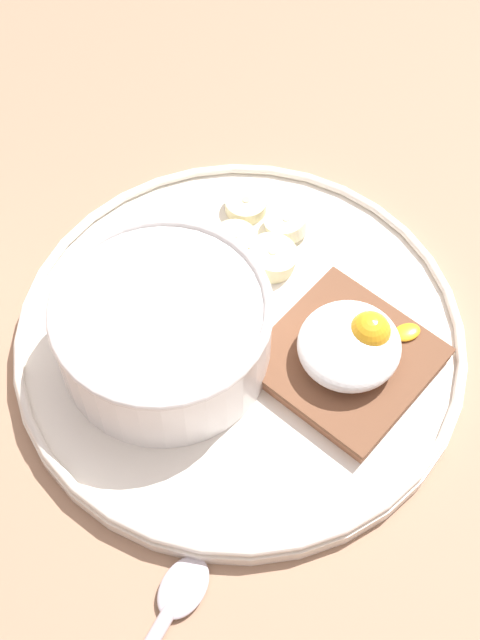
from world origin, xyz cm
name	(u,v)px	position (x,y,z in cm)	size (l,w,h in cm)	color
ground_plane	(240,354)	(0.00, 0.00, 1.00)	(120.00, 120.00, 2.00)	#9E775C
plate	(240,339)	(0.00, 0.00, 2.80)	(27.66, 27.66, 1.60)	white
oatmeal_bowl	(164,330)	(-3.27, 3.20, 5.63)	(12.77, 12.77, 5.36)	white
toast_slice	(346,360)	(1.66, -6.41, 3.62)	(10.64, 10.64, 1.09)	brown
poached_egg	(352,344)	(1.82, -6.52, 5.37)	(7.35, 6.33, 3.20)	white
banana_slice_front	(235,239)	(5.93, 4.03, 3.47)	(4.00, 3.99, 1.01)	#F7ECB6
banana_slice_left	(272,258)	(5.72, 1.10, 3.79)	(4.43, 4.48, 1.80)	beige
banana_slice_back	(177,229)	(4.70, 7.70, 3.50)	(4.41, 4.44, 1.19)	beige
banana_slice_right	(246,205)	(8.81, 4.92, 3.48)	(3.96, 3.96, 1.01)	beige
banana_slice_inner	(286,224)	(8.66, 1.74, 3.67)	(2.85, 3.00, 1.60)	#F6F1C9
spoon	(154,638)	(-17.33, -5.43, 2.40)	(12.78, 2.56, 0.80)	silver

